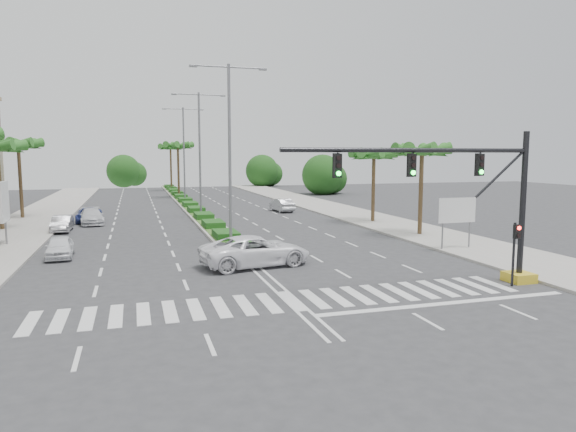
{
  "coord_description": "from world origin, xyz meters",
  "views": [
    {
      "loc": [
        -6.18,
        -20.0,
        6.09
      ],
      "look_at": [
        1.3,
        4.87,
        3.0
      ],
      "focal_mm": 32.0,
      "sensor_mm": 36.0,
      "label": 1
    }
  ],
  "objects_px": {
    "car_crossing": "(255,251)",
    "car_right": "(282,205)",
    "car_parked_d": "(92,216)",
    "car_parked_a": "(60,247)",
    "car_parked_c": "(89,215)",
    "car_parked_b": "(62,224)"
  },
  "relations": [
    {
      "from": "car_crossing",
      "to": "car_right",
      "type": "height_order",
      "value": "car_crossing"
    },
    {
      "from": "car_crossing",
      "to": "car_right",
      "type": "relative_size",
      "value": 1.42
    },
    {
      "from": "car_parked_d",
      "to": "car_right",
      "type": "distance_m",
      "value": 19.66
    },
    {
      "from": "car_parked_a",
      "to": "car_parked_c",
      "type": "xyz_separation_m",
      "value": [
        0.35,
        17.05,
        0.01
      ]
    },
    {
      "from": "car_parked_c",
      "to": "car_parked_d",
      "type": "xyz_separation_m",
      "value": [
        0.33,
        -1.6,
        0.04
      ]
    },
    {
      "from": "car_parked_c",
      "to": "car_parked_d",
      "type": "distance_m",
      "value": 1.63
    },
    {
      "from": "car_parked_b",
      "to": "car_crossing",
      "type": "height_order",
      "value": "car_crossing"
    },
    {
      "from": "car_crossing",
      "to": "car_right",
      "type": "distance_m",
      "value": 27.62
    },
    {
      "from": "car_crossing",
      "to": "car_parked_d",
      "type": "bearing_deg",
      "value": 15.22
    },
    {
      "from": "car_parked_d",
      "to": "car_crossing",
      "type": "distance_m",
      "value": 23.32
    },
    {
      "from": "car_parked_c",
      "to": "car_right",
      "type": "xyz_separation_m",
      "value": [
        19.33,
        3.44,
        0.06
      ]
    },
    {
      "from": "car_crossing",
      "to": "car_parked_c",
      "type": "bearing_deg",
      "value": 14.33
    },
    {
      "from": "car_parked_a",
      "to": "car_parked_d",
      "type": "xyz_separation_m",
      "value": [
        0.68,
        15.45,
        0.05
      ]
    },
    {
      "from": "car_parked_c",
      "to": "car_crossing",
      "type": "xyz_separation_m",
      "value": [
        10.32,
        -22.67,
        0.2
      ]
    },
    {
      "from": "car_parked_d",
      "to": "car_right",
      "type": "relative_size",
      "value": 1.11
    },
    {
      "from": "car_parked_b",
      "to": "car_parked_d",
      "type": "bearing_deg",
      "value": 65.22
    },
    {
      "from": "car_crossing",
      "to": "car_right",
      "type": "xyz_separation_m",
      "value": [
        9.02,
        26.11,
        -0.14
      ]
    },
    {
      "from": "car_parked_d",
      "to": "car_parked_b",
      "type": "bearing_deg",
      "value": -122.34
    },
    {
      "from": "car_parked_b",
      "to": "car_right",
      "type": "distance_m",
      "value": 22.84
    },
    {
      "from": "car_parked_c",
      "to": "car_crossing",
      "type": "distance_m",
      "value": 24.9
    },
    {
      "from": "car_parked_c",
      "to": "car_right",
      "type": "bearing_deg",
      "value": 8.65
    },
    {
      "from": "car_parked_a",
      "to": "car_parked_b",
      "type": "height_order",
      "value": "car_parked_b"
    }
  ]
}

